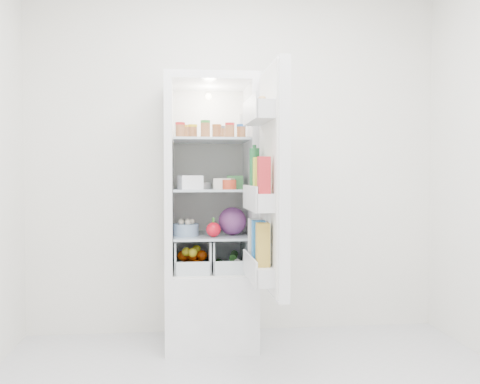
{
  "coord_description": "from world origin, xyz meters",
  "views": [
    {
      "loc": [
        -0.39,
        -2.41,
        1.16
      ],
      "look_at": [
        -0.02,
        0.95,
        1.04
      ],
      "focal_mm": 40.0,
      "sensor_mm": 36.0,
      "label": 1
    }
  ],
  "objects": [
    {
      "name": "veg_pile",
      "position": [
        -0.07,
        1.18,
        0.56
      ],
      "size": [
        0.16,
        0.3,
        0.1
      ],
      "color": "#24531B",
      "rests_on": "refrigerator"
    },
    {
      "name": "tub_green",
      "position": [
        -0.03,
        1.2,
        1.1
      ],
      "size": [
        0.12,
        0.16,
        0.09
      ],
      "primitive_type": "cube",
      "rotation": [
        0.0,
        0.0,
        -0.11
      ],
      "color": "#3A8040",
      "rests_on": "shelf_mid"
    },
    {
      "name": "shelf_top",
      "position": [
        -0.2,
        1.19,
        1.38
      ],
      "size": [
        0.49,
        0.53,
        0.02
      ],
      "primitive_type": "cube",
      "color": "#A4B3C0",
      "rests_on": "refrigerator"
    },
    {
      "name": "squeeze_bottle",
      "position": [
        0.01,
        1.2,
        1.47
      ],
      "size": [
        0.06,
        0.06,
        0.17
      ],
      "primitive_type": "cylinder",
      "rotation": [
        0.0,
        0.0,
        -0.39
      ],
      "color": "silver",
      "rests_on": "shelf_top"
    },
    {
      "name": "citrus_pile",
      "position": [
        -0.32,
        1.16,
        0.58
      ],
      "size": [
        0.2,
        0.31,
        0.16
      ],
      "color": "#E6540C",
      "rests_on": "refrigerator"
    },
    {
      "name": "refrigerator",
      "position": [
        -0.2,
        1.25,
        0.67
      ],
      "size": [
        0.6,
        0.6,
        1.8
      ],
      "color": "silver",
      "rests_on": "ground"
    },
    {
      "name": "shelf_low",
      "position": [
        -0.2,
        1.19,
        0.74
      ],
      "size": [
        0.49,
        0.53,
        0.01
      ],
      "primitive_type": "cube",
      "color": "#A4B3C0",
      "rests_on": "refrigerator"
    },
    {
      "name": "room_walls",
      "position": [
        0.0,
        0.0,
        1.59
      ],
      "size": [
        3.02,
        3.02,
        2.61
      ],
      "color": "white",
      "rests_on": "ground"
    },
    {
      "name": "bell_pepper",
      "position": [
        -0.19,
        1.04,
        0.8
      ],
      "size": [
        0.1,
        0.1,
        0.1
      ],
      "primitive_type": "sphere",
      "color": "red",
      "rests_on": "shelf_low"
    },
    {
      "name": "tin_red",
      "position": [
        -0.08,
        1.04,
        1.09
      ],
      "size": [
        0.12,
        0.12,
        0.06
      ],
      "primitive_type": "cylinder",
      "rotation": [
        0.0,
        0.0,
        0.4
      ],
      "color": "red",
      "rests_on": "shelf_mid"
    },
    {
      "name": "fridge_door",
      "position": [
        0.11,
        0.61,
        1.09
      ],
      "size": [
        0.18,
        0.6,
        1.3
      ],
      "rotation": [
        0.0,
        0.0,
        1.59
      ],
      "color": "silver",
      "rests_on": "refrigerator"
    },
    {
      "name": "tub_cream",
      "position": [
        -0.11,
        1.1,
        1.09
      ],
      "size": [
        0.15,
        0.15,
        0.07
      ],
      "primitive_type": "cube",
      "rotation": [
        0.0,
        0.0,
        -0.35
      ],
      "color": "silver",
      "rests_on": "shelf_mid"
    },
    {
      "name": "condiment_jars",
      "position": [
        -0.21,
        1.13,
        1.43
      ],
      "size": [
        0.46,
        0.34,
        0.08
      ],
      "color": "#B21919",
      "rests_on": "shelf_top"
    },
    {
      "name": "foil_tray",
      "position": [
        -0.27,
        1.37,
        1.08
      ],
      "size": [
        0.16,
        0.13,
        0.04
      ],
      "primitive_type": "cube",
      "rotation": [
        0.0,
        0.0,
        0.07
      ],
      "color": "#B6B6BA",
      "rests_on": "shelf_mid"
    },
    {
      "name": "shelf_mid",
      "position": [
        -0.2,
        1.19,
        1.05
      ],
      "size": [
        0.49,
        0.53,
        0.02
      ],
      "primitive_type": "cube",
      "color": "#A4B3C0",
      "rests_on": "refrigerator"
    },
    {
      "name": "red_cabbage",
      "position": [
        -0.06,
        1.13,
        0.84
      ],
      "size": [
        0.19,
        0.19,
        0.19
      ],
      "primitive_type": "sphere",
      "color": "#4B1C54",
      "rests_on": "shelf_low"
    },
    {
      "name": "crisper_right",
      "position": [
        -0.08,
        1.19,
        0.61
      ],
      "size": [
        0.23,
        0.46,
        0.22
      ],
      "primitive_type": null,
      "color": "silver",
      "rests_on": "refrigerator"
    },
    {
      "name": "crisper_left",
      "position": [
        -0.32,
        1.19,
        0.61
      ],
      "size": [
        0.23,
        0.46,
        0.22
      ],
      "primitive_type": null,
      "color": "silver",
      "rests_on": "refrigerator"
    },
    {
      "name": "tub_white",
      "position": [
        -0.34,
        1.05,
        1.1
      ],
      "size": [
        0.17,
        0.17,
        0.09
      ],
      "primitive_type": "cube",
      "rotation": [
        0.0,
        0.0,
        0.22
      ],
      "color": "silver",
      "rests_on": "shelf_mid"
    },
    {
      "name": "mushroom_bowl",
      "position": [
        -0.36,
        1.13,
        0.79
      ],
      "size": [
        0.2,
        0.2,
        0.08
      ],
      "primitive_type": "cylinder",
      "rotation": [
        0.0,
        0.0,
        0.19
      ],
      "color": "#86A5C8",
      "rests_on": "shelf_low"
    }
  ]
}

